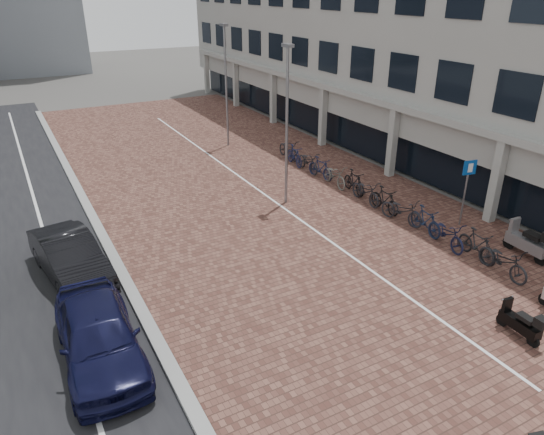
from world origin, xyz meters
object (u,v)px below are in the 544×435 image
Objects in this scene: scooter_mid at (520,322)px; car_dark at (70,257)px; parking_sign at (467,182)px; scooter_front at (528,241)px; car_navy at (99,336)px.

car_dark is at bearing 141.16° from scooter_mid.
scooter_front is at bearing -79.36° from parking_sign.
parking_sign reaches higher than car_dark.
car_navy is 14.10m from parking_sign.
car_navy reaches higher than scooter_mid.
car_navy is 1.04× the size of car_dark.
car_navy reaches higher than car_dark.
car_navy is 14.09m from scooter_front.
car_dark is 14.41m from parking_sign.
car_dark is (0.00, 4.56, -0.05)m from car_navy.
car_navy is 3.30× the size of scooter_mid.
parking_sign is at bearing 6.86° from car_navy.
scooter_front is (14.00, -1.58, -0.15)m from car_navy.
car_dark is at bearing 91.52° from car_navy.
parking_sign is at bearing 92.77° from scooter_front.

